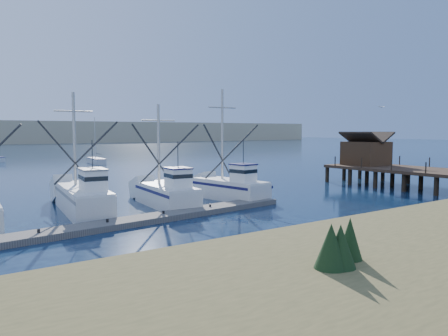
{
  "coord_description": "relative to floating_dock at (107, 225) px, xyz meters",
  "views": [
    {
      "loc": [
        -19.32,
        -18.69,
        5.86
      ],
      "look_at": [
        -0.64,
        8.0,
        3.04
      ],
      "focal_mm": 35.0,
      "sensor_mm": 36.0,
      "label": 1
    }
  ],
  "objects": [
    {
      "name": "timber_pier",
      "position": [
        31.8,
        2.1,
        2.38
      ],
      "size": [
        7.0,
        20.0,
        8.0
      ],
      "color": "black",
      "rests_on": "ground"
    },
    {
      "name": "flying_gull",
      "position": [
        28.15,
        1.23,
        7.95
      ],
      "size": [
        1.05,
        0.19,
        0.19
      ],
      "color": "white",
      "rests_on": "ground"
    },
    {
      "name": "floating_dock",
      "position": [
        0.0,
        0.0,
        0.0
      ],
      "size": [
        28.2,
        5.13,
        0.38
      ],
      "primitive_type": "cube",
      "rotation": [
        0.0,
        0.0,
        0.12
      ],
      "color": "#69625E",
      "rests_on": "ground"
    },
    {
      "name": "shore_bank",
      "position": [
        2.3,
        -16.36,
        0.61
      ],
      "size": [
        40.0,
        10.0,
        1.6
      ],
      "primitive_type": "cube",
      "color": "#4C422D",
      "rests_on": "ground"
    },
    {
      "name": "trawler_fleet",
      "position": [
        -0.13,
        5.01,
        0.82
      ],
      "size": [
        27.73,
        9.48,
        9.66
      ],
      "color": "silver",
      "rests_on": "ground"
    },
    {
      "name": "sailboat_near",
      "position": [
        16.45,
        50.62,
        0.3
      ],
      "size": [
        2.16,
        6.89,
        8.1
      ],
      "rotation": [
        0.0,
        0.0,
        -0.07
      ],
      "color": "silver",
      "rests_on": "ground"
    },
    {
      "name": "ground",
      "position": [
        10.3,
        -6.36,
        -0.19
      ],
      "size": [
        500.0,
        500.0,
        0.0
      ],
      "primitive_type": "plane",
      "color": "#0B1934",
      "rests_on": "ground"
    }
  ]
}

